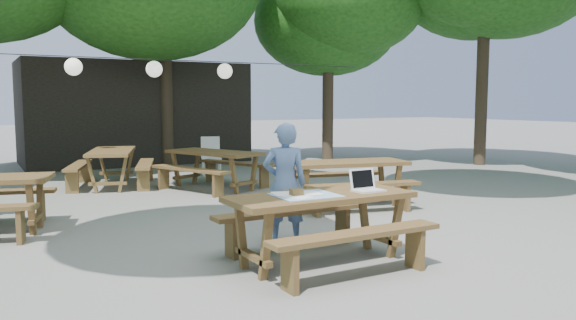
{
  "coord_description": "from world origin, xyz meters",
  "views": [
    {
      "loc": [
        -3.63,
        -5.7,
        1.73
      ],
      "look_at": [
        -0.42,
        -0.05,
        1.05
      ],
      "focal_mm": 35.0,
      "sensor_mm": 36.0,
      "label": 1
    }
  ],
  "objects": [
    {
      "name": "ground",
      "position": [
        0.0,
        0.0,
        0.0
      ],
      "size": [
        80.0,
        80.0,
        0.0
      ],
      "primitive_type": "plane",
      "color": "slate",
      "rests_on": "ground"
    },
    {
      "name": "pavilion",
      "position": [
        0.5,
        10.5,
        1.4
      ],
      "size": [
        6.0,
        3.0,
        2.8
      ],
      "primitive_type": "cube",
      "color": "black",
      "rests_on": "ground"
    },
    {
      "name": "main_picnic_table",
      "position": [
        -0.42,
        -0.75,
        0.39
      ],
      "size": [
        2.0,
        1.58,
        0.75
      ],
      "color": "brown",
      "rests_on": "ground"
    },
    {
      "name": "picnic_table_ne",
      "position": [
        1.72,
        1.79,
        0.39
      ],
      "size": [
        2.2,
        1.95,
        0.75
      ],
      "rotation": [
        0.0,
        0.0,
        -0.22
      ],
      "color": "brown",
      "rests_on": "ground"
    },
    {
      "name": "picnic_table_far_w",
      "position": [
        -1.15,
        5.88,
        0.39
      ],
      "size": [
        2.1,
        2.3,
        0.75
      ],
      "rotation": [
        0.0,
        0.0,
        1.25
      ],
      "color": "brown",
      "rests_on": "ground"
    },
    {
      "name": "picnic_table_far_e",
      "position": [
        0.55,
        4.62,
        0.39
      ],
      "size": [
        2.19,
        2.36,
        0.75
      ],
      "rotation": [
        0.0,
        0.0,
        1.97
      ],
      "color": "brown",
      "rests_on": "ground"
    },
    {
      "name": "woman",
      "position": [
        -0.33,
        0.19,
        0.74
      ],
      "size": [
        0.63,
        0.54,
        1.47
      ],
      "primitive_type": "imported",
      "rotation": [
        0.0,
        0.0,
        2.73
      ],
      "color": "#6786BD",
      "rests_on": "ground"
    },
    {
      "name": "plastic_chair",
      "position": [
        1.26,
        6.54,
        0.26
      ],
      "size": [
        0.55,
        0.55,
        0.9
      ],
      "rotation": [
        0.0,
        0.0,
        -0.29
      ],
      "color": "white",
      "rests_on": "ground"
    },
    {
      "name": "laptop",
      "position": [
        0.13,
        -0.81,
        0.81
      ],
      "size": [
        0.33,
        0.27,
        0.24
      ],
      "rotation": [
        0.0,
        0.0,
        0.02
      ],
      "color": "white",
      "rests_on": "main_picnic_table"
    },
    {
      "name": "tabletop_clutter",
      "position": [
        -0.64,
        -0.75,
        0.76
      ],
      "size": [
        0.67,
        0.6,
        0.08
      ],
      "color": "#3A86C7",
      "rests_on": "main_picnic_table"
    },
    {
      "name": "paper_lanterns",
      "position": [
        -0.19,
        6.0,
        2.4
      ],
      "size": [
        9.0,
        0.34,
        0.38
      ],
      "color": "black",
      "rests_on": "ground"
    }
  ]
}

